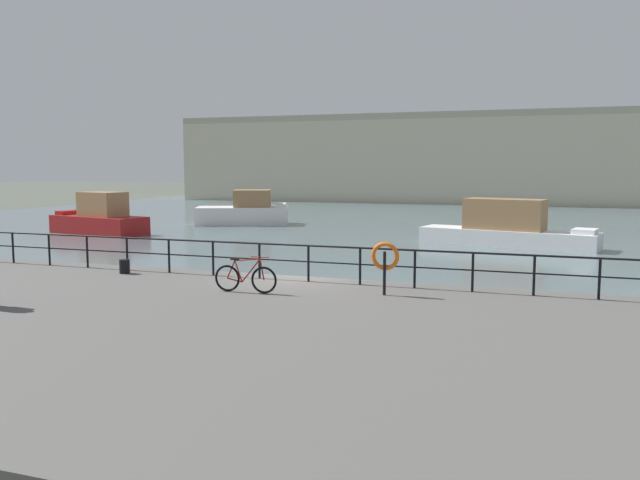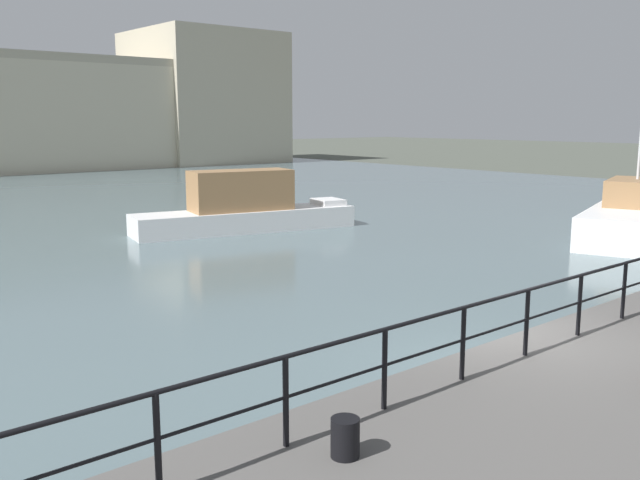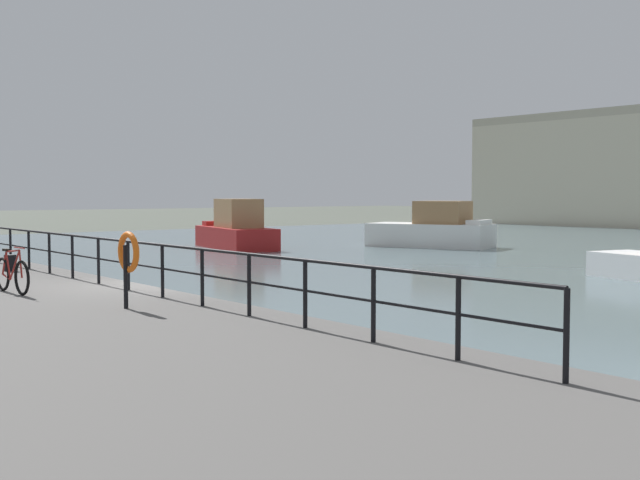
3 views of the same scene
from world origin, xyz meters
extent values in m
plane|color=#4C5147|center=(0.00, 0.00, 0.00)|extent=(240.00, 240.00, 0.00)
cube|color=slate|center=(0.00, 30.20, 0.01)|extent=(80.00, 60.00, 0.01)
cube|color=#565451|center=(0.00, -6.50, 0.38)|extent=(56.00, 13.00, 0.75)
cube|color=#C1B79E|center=(0.00, 56.89, 4.56)|extent=(69.37, 11.57, 9.12)
cube|color=#A49C86|center=(0.00, 51.40, 9.47)|extent=(69.37, 0.60, 0.70)
cube|color=white|center=(-12.96, 22.82, 0.63)|extent=(6.93, 4.84, 1.23)
cube|color=#997047|center=(-12.31, 23.08, 1.84)|extent=(3.16, 2.98, 1.19)
cube|color=white|center=(-10.47, 23.81, 1.36)|extent=(1.40, 2.03, 0.24)
cube|color=white|center=(5.38, 16.15, 0.43)|extent=(9.14, 3.86, 0.84)
cube|color=#997047|center=(5.22, 16.19, 1.64)|extent=(4.22, 2.42, 1.59)
cube|color=white|center=(9.04, 15.33, 0.97)|extent=(1.35, 1.56, 0.24)
cube|color=maroon|center=(-18.36, 14.15, 0.55)|extent=(6.70, 3.57, 1.09)
cube|color=#997047|center=(-17.96, 14.07, 1.83)|extent=(2.99, 2.24, 1.46)
cube|color=maroon|center=(-20.97, 14.71, 1.22)|extent=(1.08, 1.73, 0.24)
cylinder|color=black|center=(-10.24, -0.75, 1.28)|extent=(0.07, 0.07, 1.05)
cylinder|color=black|center=(-8.67, -0.75, 1.28)|extent=(0.07, 0.07, 1.05)
cylinder|color=black|center=(-7.11, -0.75, 1.28)|extent=(0.07, 0.07, 1.05)
cylinder|color=black|center=(-5.54, -0.75, 1.28)|extent=(0.07, 0.07, 1.05)
cylinder|color=black|center=(-3.97, -0.75, 1.28)|extent=(0.07, 0.07, 1.05)
cylinder|color=black|center=(-2.40, -0.75, 1.28)|extent=(0.07, 0.07, 1.05)
cylinder|color=black|center=(-0.83, -0.75, 1.28)|extent=(0.07, 0.07, 1.05)
cylinder|color=black|center=(0.74, -0.75, 1.28)|extent=(0.07, 0.07, 1.05)
cylinder|color=black|center=(2.30, -0.75, 1.28)|extent=(0.07, 0.07, 1.05)
cylinder|color=black|center=(3.87, -0.75, 1.28)|extent=(0.07, 0.07, 1.05)
cylinder|color=black|center=(5.44, -0.75, 1.28)|extent=(0.07, 0.07, 1.05)
cylinder|color=black|center=(7.01, -0.75, 1.28)|extent=(0.07, 0.07, 1.05)
cylinder|color=black|center=(8.58, -0.75, 1.28)|extent=(0.07, 0.07, 1.05)
cylinder|color=black|center=(-0.05, -0.75, 1.80)|extent=(23.52, 0.06, 0.06)
cylinder|color=black|center=(-0.05, -0.75, 1.33)|extent=(23.52, 0.04, 0.04)
torus|color=black|center=(0.26, -2.86, 1.11)|extent=(0.72, 0.10, 0.72)
torus|color=black|center=(-0.79, -2.92, 1.11)|extent=(0.72, 0.10, 0.72)
cylinder|color=maroon|center=(-0.10, -2.88, 1.35)|extent=(0.55, 0.07, 0.66)
cylinder|color=maroon|center=(-0.46, -2.90, 1.32)|extent=(0.24, 0.05, 0.58)
cylinder|color=maroon|center=(-0.20, -2.89, 1.64)|extent=(0.72, 0.08, 0.11)
cylinder|color=maroon|center=(-0.57, -2.91, 1.07)|extent=(0.43, 0.06, 0.12)
cylinder|color=maroon|center=(-0.67, -2.91, 1.36)|extent=(0.26, 0.05, 0.51)
cylinder|color=maroon|center=(0.21, -2.86, 1.39)|extent=(0.14, 0.04, 0.57)
cube|color=black|center=(-0.56, -2.91, 1.64)|extent=(0.22, 0.10, 0.05)
cylinder|color=maroon|center=(0.16, -2.87, 1.72)|extent=(0.52, 0.05, 0.02)
cylinder|color=black|center=(-5.20, -1.37, 0.97)|extent=(0.32, 0.32, 0.44)
cylinder|color=black|center=(3.32, -2.01, 1.33)|extent=(0.08, 0.08, 1.15)
torus|color=orange|center=(3.32, -1.95, 1.78)|extent=(0.75, 0.11, 0.75)
camera|label=1|loc=(7.25, -18.29, 4.12)|focal=36.36mm
camera|label=2|loc=(-9.94, -6.53, 4.38)|focal=38.71mm
camera|label=3|loc=(16.92, -8.33, 2.84)|focal=45.59mm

